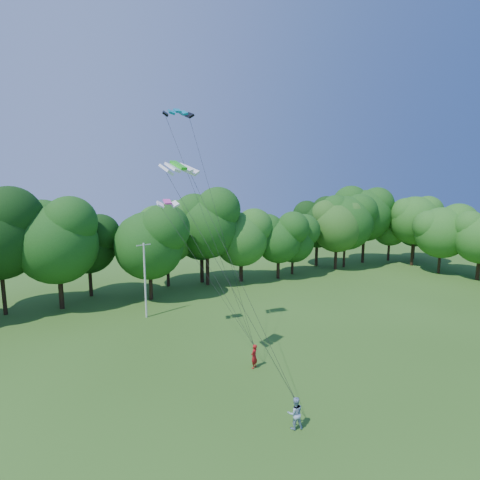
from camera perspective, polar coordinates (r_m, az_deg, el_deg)
name	(u,v)px	position (r m, az deg, el deg)	size (l,w,h in m)	color
utility_pole	(145,280)	(40.49, -14.27, -5.86)	(1.57, 0.46, 7.97)	silver
kite_flyer_left	(254,356)	(30.17, 2.16, -17.27)	(0.69, 0.45, 1.89)	#A41517
kite_flyer_right	(295,413)	(24.13, 8.39, -24.63)	(0.94, 0.73, 1.93)	#93AECC
kite_teal	(177,111)	(32.20, -9.53, 18.86)	(2.53, 1.36, 0.51)	#057EA1
kite_green	(179,165)	(25.83, -9.35, 11.18)	(2.95, 2.17, 0.66)	#27D21F
kite_pink	(167,202)	(33.37, -11.01, 5.74)	(1.93, 1.02, 0.44)	#F544B5
tree_back_center	(201,229)	(52.50, -5.92, 1.67)	(8.42, 8.42, 12.25)	#321C13
tree_back_east	(337,221)	(62.14, 14.58, 2.76)	(8.65, 8.65, 12.59)	#351F15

